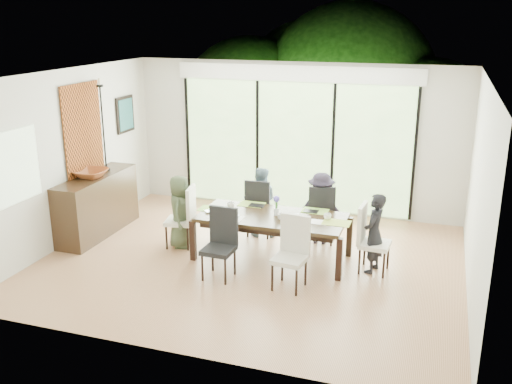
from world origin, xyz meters
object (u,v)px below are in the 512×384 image
(chair_far_left, at_px, (260,206))
(sideboard, at_px, (97,205))
(person_right_end, at_px, (374,233))
(cup_a, at_px, (231,205))
(person_far_right, at_px, (321,208))
(vase, at_px, (276,212))
(laptop, at_px, (215,211))
(cup_c, at_px, (328,217))
(bowl, at_px, (91,173))
(chair_right_end, at_px, (375,239))
(table_top, at_px, (272,217))
(chair_far_right, at_px, (321,213))
(person_left_end, at_px, (180,211))
(chair_near_right, at_px, (289,254))
(chair_near_left, at_px, (218,245))
(person_far_left, at_px, (260,202))
(chair_left_end, at_px, (179,216))
(cup_b, at_px, (280,216))

(chair_far_left, xyz_separation_m, sideboard, (-2.56, -0.78, 0.01))
(person_right_end, relative_size, cup_a, 10.40)
(person_far_right, xyz_separation_m, vase, (-0.50, -0.78, 0.15))
(laptop, distance_m, cup_c, 1.66)
(chair_far_left, xyz_separation_m, bowl, (-2.56, -0.88, 0.57))
(cup_c, height_order, sideboard, sideboard)
(chair_right_end, distance_m, laptop, 2.36)
(table_top, bearing_deg, bowl, -179.38)
(person_right_end, relative_size, vase, 10.75)
(chair_far_right, distance_m, person_left_end, 2.20)
(person_left_end, bearing_deg, bowl, 80.57)
(table_top, bearing_deg, chair_far_right, 57.09)
(person_left_end, relative_size, sideboard, 0.65)
(laptop, distance_m, sideboard, 2.18)
(chair_near_right, xyz_separation_m, bowl, (-3.51, 0.84, 0.57))
(laptop, relative_size, cup_a, 2.66)
(chair_far_left, distance_m, cup_a, 0.78)
(chair_far_left, height_order, person_far_right, person_far_right)
(cup_c, bearing_deg, chair_far_left, 149.04)
(chair_far_left, bearing_deg, chair_near_left, 86.50)
(chair_near_left, height_order, person_far_right, person_far_right)
(person_right_end, xyz_separation_m, person_far_left, (-1.93, 0.83, 0.00))
(chair_far_left, height_order, person_far_left, person_far_left)
(chair_near_right, height_order, cup_a, chair_near_right)
(chair_far_right, bearing_deg, chair_far_left, -14.33)
(table_top, relative_size, chair_near_right, 2.18)
(chair_far_right, relative_size, person_right_end, 0.85)
(laptop, bearing_deg, chair_left_end, 122.04)
(person_far_left, height_order, cup_c, person_far_left)
(chair_left_end, xyz_separation_m, vase, (1.55, 0.05, 0.23))
(person_far_left, xyz_separation_m, sideboard, (-2.56, -0.76, -0.08))
(chair_left_end, xyz_separation_m, cup_a, (0.80, 0.15, 0.22))
(chair_left_end, relative_size, person_far_right, 0.85)
(person_far_right, distance_m, cup_c, 0.78)
(chair_near_right, height_order, sideboard, sideboard)
(person_left_end, height_order, cup_b, person_left_end)
(person_right_end, height_order, person_far_right, same)
(table_top, distance_m, chair_near_right, 1.01)
(chair_right_end, height_order, person_far_right, person_far_right)
(cup_b, bearing_deg, chair_left_end, 176.53)
(laptop, bearing_deg, person_far_right, -15.62)
(person_left_end, bearing_deg, cup_c, -98.14)
(cup_a, relative_size, bowl, 0.21)
(chair_near_right, bearing_deg, chair_left_end, 163.53)
(person_right_end, bearing_deg, chair_near_left, -54.54)
(vase, xyz_separation_m, cup_b, (0.10, -0.15, -0.01))
(chair_near_left, xyz_separation_m, cup_c, (1.30, 0.97, 0.22))
(chair_left_end, xyz_separation_m, cup_b, (1.65, -0.10, 0.22))
(vase, bearing_deg, person_right_end, -2.00)
(person_left_end, distance_m, vase, 1.54)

